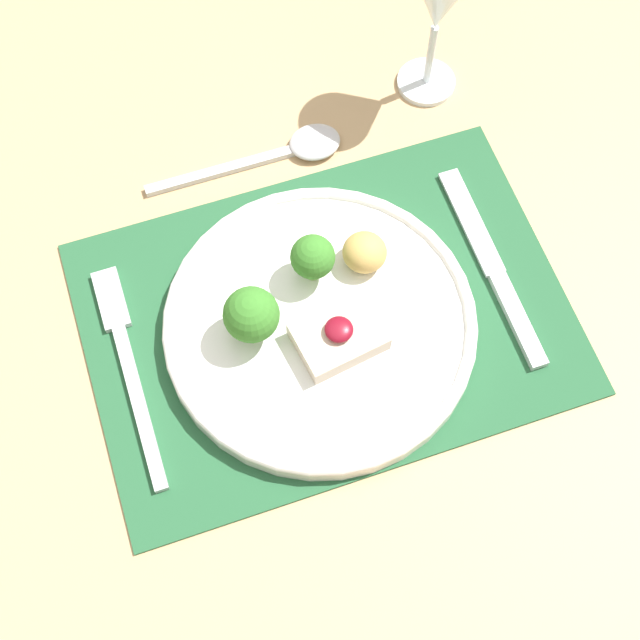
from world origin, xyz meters
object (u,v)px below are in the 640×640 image
object	(u,v)px
dinner_plate	(318,320)
spoon	(292,149)
knife	(498,278)
fork	(127,358)

from	to	relation	value
dinner_plate	spoon	bearing A→B (deg)	78.92
knife	spoon	size ratio (longest dim) A/B	1.09
dinner_plate	fork	size ratio (longest dim) A/B	1.29
fork	spoon	bearing A→B (deg)	40.66
fork	knife	size ratio (longest dim) A/B	1.00
dinner_plate	knife	bearing A→B (deg)	-2.35
fork	spoon	xyz separation A→B (m)	(0.21, 0.17, 0.00)
knife	spoon	bearing A→B (deg)	124.37
dinner_plate	spoon	world-z (taller)	dinner_plate
dinner_plate	fork	distance (m)	0.17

